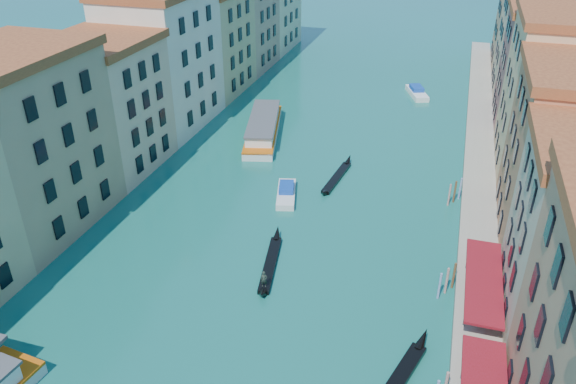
% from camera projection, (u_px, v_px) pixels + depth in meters
% --- Properties ---
extents(left_bank_palazzos, '(12.80, 128.40, 21.00)m').
position_uv_depth(left_bank_palazzos, '(143.00, 76.00, 80.86)').
color(left_bank_palazzos, beige).
rests_on(left_bank_palazzos, ground).
extents(right_bank_palazzos, '(12.80, 128.40, 21.00)m').
position_uv_depth(right_bank_palazzos, '(562.00, 117.00, 66.89)').
color(right_bank_palazzos, brown).
rests_on(right_bank_palazzos, ground).
extents(quay, '(4.00, 140.00, 1.00)m').
position_uv_depth(quay, '(479.00, 176.00, 73.43)').
color(quay, '#A29983').
rests_on(quay, ground).
extents(mooring_poles_right, '(1.44, 54.24, 3.20)m').
position_uv_depth(mooring_poles_right, '(439.00, 369.00, 43.55)').
color(mooring_poles_right, brown).
rests_on(mooring_poles_right, ground).
extents(vaporetto_far, '(8.77, 19.57, 2.84)m').
position_uv_depth(vaporetto_far, '(263.00, 127.00, 86.08)').
color(vaporetto_far, silver).
rests_on(vaporetto_far, ground).
extents(gondola_fore, '(3.00, 12.11, 2.42)m').
position_uv_depth(gondola_fore, '(270.00, 263.00, 57.04)').
color(gondola_fore, black).
rests_on(gondola_fore, ground).
extents(gondola_far, '(2.22, 11.82, 1.67)m').
position_uv_depth(gondola_far, '(337.00, 176.00, 73.83)').
color(gondola_far, black).
rests_on(gondola_far, ground).
extents(motorboat_mid, '(3.80, 7.21, 1.43)m').
position_uv_depth(motorboat_mid, '(286.00, 193.00, 69.51)').
color(motorboat_mid, silver).
rests_on(motorboat_mid, ground).
extents(motorboat_far, '(4.96, 8.02, 1.59)m').
position_uv_depth(motorboat_far, '(417.00, 92.00, 102.19)').
color(motorboat_far, white).
rests_on(motorboat_far, ground).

